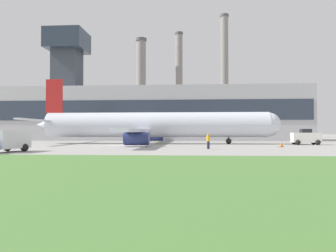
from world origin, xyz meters
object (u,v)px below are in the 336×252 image
Objects in this scene: airplane at (153,125)px; baggage_truck at (3,142)px; ground_crew_person at (208,141)px; pushback_tug at (306,138)px.

airplane reaches higher than baggage_truck.
baggage_truck is 18.89m from ground_crew_person.
baggage_truck reaches higher than ground_crew_person.
baggage_truck is at bearing -149.02° from pushback_tug.
airplane is 15.78m from ground_crew_person.
pushback_tug is at bearing 40.67° from ground_crew_person.
airplane is at bearing 117.75° from ground_crew_person.
ground_crew_person is (-13.61, -11.70, -0.14)m from pushback_tug.
baggage_truck is at bearing -158.22° from ground_crew_person.
ground_crew_person is (7.29, -13.86, -1.90)m from airplane.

